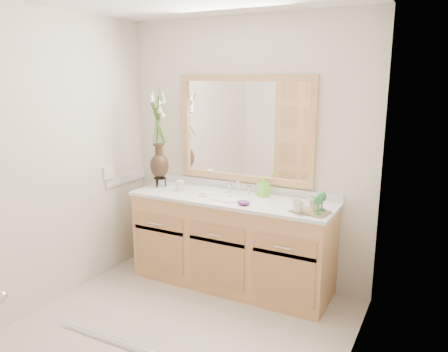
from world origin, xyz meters
The scene contains 20 objects.
floor centered at (0.00, 0.00, 0.00)m, with size 2.60×2.60×0.00m, color beige.
wall_back centered at (0.00, 1.30, 1.20)m, with size 2.40×0.02×2.40m, color silver.
wall_left centered at (-1.20, 0.00, 1.20)m, with size 0.02×2.60×2.40m, color silver.
wall_right centered at (1.20, 0.00, 1.20)m, with size 0.02×2.60×2.40m, color silver.
vanity centered at (0.00, 1.01, 0.40)m, with size 1.80×0.55×0.80m.
counter centered at (0.00, 1.01, 0.82)m, with size 1.84×0.57×0.03m, color silver.
sink centered at (0.00, 1.00, 0.78)m, with size 0.38×0.34×0.23m.
mirror centered at (0.00, 1.28, 1.41)m, with size 1.32×0.04×0.97m.
switch_plate centered at (-1.19, 0.76, 0.98)m, with size 0.02×0.12×0.12m, color white.
grab_bar centered at (0.70, -1.27, 0.95)m, with size 0.03×0.03×0.55m, color silver.
flower_vase centered at (-0.79, 1.04, 1.42)m, with size 0.21×0.21×0.86m.
tumbler centered at (-0.53, 1.00, 0.88)m, with size 0.07×0.07×0.09m, color beige.
soap_dish centered at (-0.25, 0.94, 0.84)m, with size 0.10×0.10×0.03m.
soap_bottle centered at (0.23, 1.17, 0.91)m, with size 0.07×0.07×0.16m, color #7AE836.
purple_dish centered at (0.20, 0.85, 0.85)m, with size 0.11×0.09×0.04m, color #622570.
tray centered at (0.75, 0.91, 0.84)m, with size 0.28×0.19×0.01m, color brown.
mug_left centered at (0.67, 0.84, 0.89)m, with size 0.10×0.09×0.10m, color beige.
mug_right centered at (0.77, 0.95, 0.90)m, with size 0.11×0.10×0.11m, color beige.
goblet_front centered at (0.82, 0.85, 0.95)m, with size 0.07×0.07×0.15m.
goblet_back centered at (0.82, 0.97, 0.94)m, with size 0.07×0.07×0.15m.
Camera 1 is at (1.67, -2.30, 1.87)m, focal length 35.00 mm.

